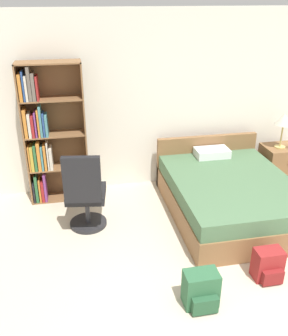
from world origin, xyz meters
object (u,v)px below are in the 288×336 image
at_px(bed, 229,194).
at_px(backpack_green, 201,290).
at_px(backpack_red, 268,265).
at_px(nightstand, 279,164).
at_px(office_chair, 85,195).
at_px(table_lamp, 284,121).
at_px(bookshelf, 46,135).

relative_size(bed, backpack_green, 5.54).
distance_m(backpack_red, backpack_green, 0.85).
bearing_deg(backpack_red, nightstand, 58.55).
distance_m(office_chair, table_lamp, 3.19).
distance_m(bookshelf, office_chair, 1.13).
bearing_deg(table_lamp, office_chair, -165.50).
xyz_separation_m(bed, office_chair, (-1.93, -0.06, 0.23)).
height_order(bookshelf, nightstand, bookshelf).
bearing_deg(backpack_red, table_lamp, 59.40).
distance_m(office_chair, backpack_green, 1.84).
bearing_deg(nightstand, bed, -147.27).
distance_m(office_chair, nightstand, 3.21).
bearing_deg(bookshelf, office_chair, -63.70).
distance_m(nightstand, table_lamp, 0.73).
relative_size(bookshelf, table_lamp, 3.66).
bearing_deg(backpack_green, table_lamp, 48.33).
relative_size(bookshelf, nightstand, 3.38).
relative_size(office_chair, nightstand, 1.87).
height_order(bed, office_chair, office_chair).
bearing_deg(office_chair, backpack_green, -56.34).
bearing_deg(table_lamp, backpack_green, -131.67).
bearing_deg(backpack_green, nightstand, 47.86).
bearing_deg(table_lamp, backpack_red, -120.60).
height_order(bed, table_lamp, table_lamp).
relative_size(backpack_red, backpack_green, 0.94).
relative_size(bookshelf, office_chair, 1.81).
xyz_separation_m(office_chair, backpack_green, (1.00, -1.51, -0.33)).
xyz_separation_m(office_chair, backpack_red, (1.82, -1.29, -0.34)).
distance_m(table_lamp, backpack_green, 3.19).
bearing_deg(backpack_green, office_chair, 123.66).
bearing_deg(table_lamp, bed, -146.83).
bearing_deg(bed, backpack_green, -120.59).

